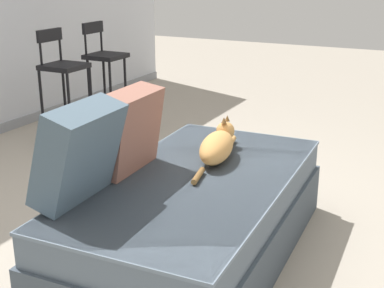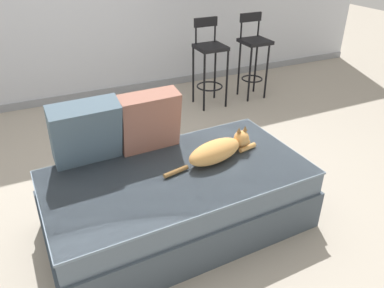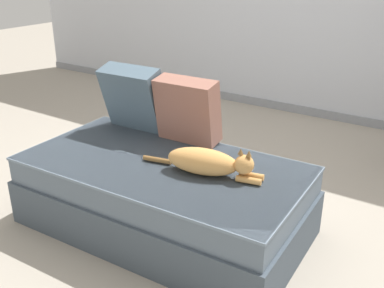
{
  "view_description": "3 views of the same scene",
  "coord_description": "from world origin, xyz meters",
  "px_view_note": "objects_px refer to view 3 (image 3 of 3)",
  "views": [
    {
      "loc": [
        -2.27,
        -1.52,
        1.49
      ],
      "look_at": [
        0.15,
        -0.3,
        0.58
      ],
      "focal_mm": 50.0,
      "sensor_mm": 36.0,
      "label": 1
    },
    {
      "loc": [
        -0.77,
        -2.27,
        1.83
      ],
      "look_at": [
        0.15,
        -0.3,
        0.58
      ],
      "focal_mm": 35.0,
      "sensor_mm": 36.0,
      "label": 2
    },
    {
      "loc": [
        1.5,
        -2.34,
        1.62
      ],
      "look_at": [
        0.15,
        -0.3,
        0.58
      ],
      "focal_mm": 42.0,
      "sensor_mm": 36.0,
      "label": 3
    }
  ],
  "objects_px": {
    "throw_pillow_corner": "(135,98)",
    "throw_pillow_middle": "(188,110)",
    "cat": "(208,162)",
    "couch": "(163,195)"
  },
  "relations": [
    {
      "from": "throw_pillow_middle",
      "to": "cat",
      "type": "xyz_separation_m",
      "value": [
        0.37,
        -0.34,
        -0.14
      ]
    },
    {
      "from": "couch",
      "to": "throw_pillow_middle",
      "type": "distance_m",
      "value": 0.57
    },
    {
      "from": "throw_pillow_corner",
      "to": "throw_pillow_middle",
      "type": "relative_size",
      "value": 1.07
    },
    {
      "from": "couch",
      "to": "cat",
      "type": "height_order",
      "value": "cat"
    },
    {
      "from": "couch",
      "to": "cat",
      "type": "xyz_separation_m",
      "value": [
        0.31,
        0.02,
        0.3
      ]
    },
    {
      "from": "cat",
      "to": "throw_pillow_middle",
      "type": "bearing_deg",
      "value": 137.13
    },
    {
      "from": "cat",
      "to": "couch",
      "type": "bearing_deg",
      "value": -176.41
    },
    {
      "from": "couch",
      "to": "throw_pillow_corner",
      "type": "bearing_deg",
      "value": 145.12
    },
    {
      "from": "cat",
      "to": "throw_pillow_corner",
      "type": "bearing_deg",
      "value": 158.0
    },
    {
      "from": "couch",
      "to": "throw_pillow_corner",
      "type": "height_order",
      "value": "throw_pillow_corner"
    }
  ]
}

